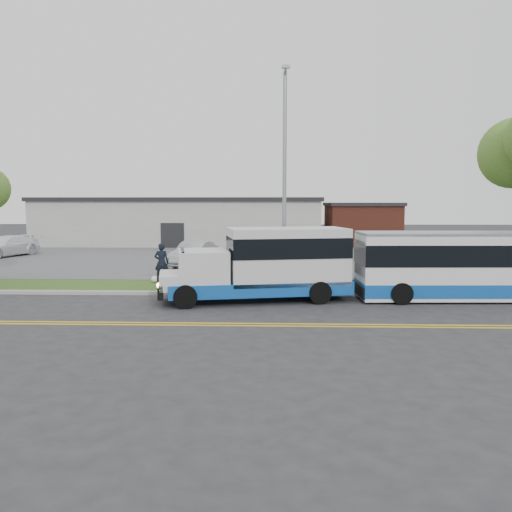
{
  "coord_description": "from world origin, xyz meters",
  "views": [
    {
      "loc": [
        2.52,
        -19.69,
        3.92
      ],
      "look_at": [
        1.76,
        1.83,
        1.6
      ],
      "focal_mm": 35.0,
      "sensor_mm": 36.0,
      "label": 1
    }
  ],
  "objects_px": {
    "shuttle_bus": "(269,262)",
    "transit_bus": "(480,265)",
    "parked_car_b": "(6,246)",
    "parked_car_a": "(194,254)",
    "streetlight_near": "(285,173)",
    "pedestrian": "(162,262)"
  },
  "relations": [
    {
      "from": "shuttle_bus",
      "to": "parked_car_a",
      "type": "relative_size",
      "value": 1.76
    },
    {
      "from": "transit_bus",
      "to": "parked_car_b",
      "type": "distance_m",
      "value": 30.92
    },
    {
      "from": "shuttle_bus",
      "to": "parked_car_b",
      "type": "bearing_deg",
      "value": 130.33
    },
    {
      "from": "parked_car_a",
      "to": "streetlight_near",
      "type": "bearing_deg",
      "value": -41.1
    },
    {
      "from": "shuttle_bus",
      "to": "transit_bus",
      "type": "height_order",
      "value": "shuttle_bus"
    },
    {
      "from": "pedestrian",
      "to": "parked_car_a",
      "type": "xyz_separation_m",
      "value": [
        0.6,
        6.09,
        -0.2
      ]
    },
    {
      "from": "transit_bus",
      "to": "parked_car_a",
      "type": "height_order",
      "value": "transit_bus"
    },
    {
      "from": "transit_bus",
      "to": "parked_car_a",
      "type": "bearing_deg",
      "value": 141.91
    },
    {
      "from": "parked_car_a",
      "to": "pedestrian",
      "type": "bearing_deg",
      "value": -82.35
    },
    {
      "from": "pedestrian",
      "to": "streetlight_near",
      "type": "bearing_deg",
      "value": 162.77
    },
    {
      "from": "parked_car_b",
      "to": "parked_car_a",
      "type": "bearing_deg",
      "value": -0.52
    },
    {
      "from": "parked_car_a",
      "to": "parked_car_b",
      "type": "bearing_deg",
      "value": 174.34
    },
    {
      "from": "streetlight_near",
      "to": "pedestrian",
      "type": "height_order",
      "value": "streetlight_near"
    },
    {
      "from": "shuttle_bus",
      "to": "transit_bus",
      "type": "relative_size",
      "value": 0.79
    },
    {
      "from": "shuttle_bus",
      "to": "transit_bus",
      "type": "distance_m",
      "value": 8.55
    },
    {
      "from": "pedestrian",
      "to": "parked_car_b",
      "type": "height_order",
      "value": "pedestrian"
    },
    {
      "from": "shuttle_bus",
      "to": "pedestrian",
      "type": "distance_m",
      "value": 6.49
    },
    {
      "from": "transit_bus",
      "to": "parked_car_a",
      "type": "xyz_separation_m",
      "value": [
        -13.15,
        9.49,
        -0.55
      ]
    },
    {
      "from": "shuttle_bus",
      "to": "pedestrian",
      "type": "height_order",
      "value": "shuttle_bus"
    },
    {
      "from": "pedestrian",
      "to": "parked_car_a",
      "type": "relative_size",
      "value": 0.42
    },
    {
      "from": "streetlight_near",
      "to": "pedestrian",
      "type": "relative_size",
      "value": 5.07
    },
    {
      "from": "streetlight_near",
      "to": "parked_car_b",
      "type": "xyz_separation_m",
      "value": [
        -19.5,
        12.23,
        -4.41
      ]
    }
  ]
}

